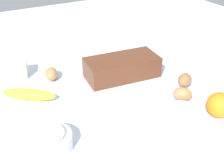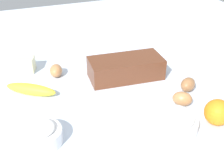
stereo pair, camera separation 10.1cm
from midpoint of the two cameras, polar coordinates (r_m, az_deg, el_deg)
name	(u,v)px [view 1 (the left image)]	position (r m, az deg, el deg)	size (l,w,h in m)	color
ground_plane	(112,96)	(1.04, -2.79, -2.45)	(2.40, 2.40, 0.02)	silver
loaf_pan	(122,67)	(1.12, -0.61, 3.31)	(0.29, 0.16, 0.08)	brown
flour_bowl	(181,117)	(0.88, 10.25, -6.48)	(0.13, 0.13, 0.07)	white
sugar_bowl	(50,139)	(0.82, -15.69, -10.53)	(0.12, 0.12, 0.07)	white
banana	(29,94)	(1.04, -18.72, -2.04)	(0.19, 0.04, 0.04)	yellow
orange_fruit	(219,105)	(0.95, 17.57, -4.07)	(0.08, 0.08, 0.08)	orange
butter_block	(15,69)	(1.20, -20.80, 2.62)	(0.09, 0.06, 0.06)	#F4EDB2
egg_near_butter	(51,74)	(1.14, -14.36, 1.88)	(0.05, 0.05, 0.07)	#B97D4C
egg_beside_bowl	(185,80)	(1.09, 11.60, 0.69)	(0.05, 0.05, 0.07)	#9B683F
egg_loose	(182,94)	(1.00, 10.94, -2.08)	(0.05, 0.05, 0.07)	#B87D4B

